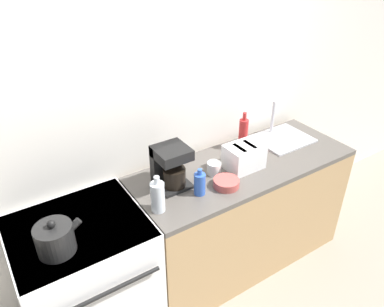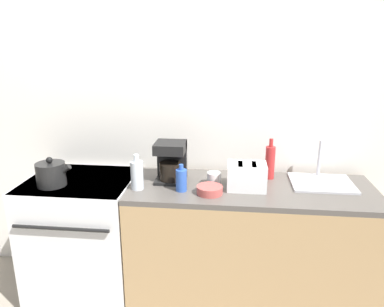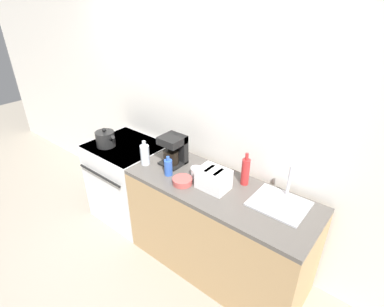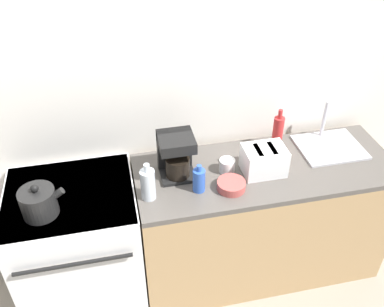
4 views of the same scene
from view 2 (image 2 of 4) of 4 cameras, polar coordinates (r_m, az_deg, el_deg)
name	(u,v)px [view 2 (image 2 of 4)]	position (r m, az deg, el deg)	size (l,w,h in m)	color
wall_back	(174,119)	(2.90, -2.76, 5.25)	(8.00, 0.05, 2.60)	silver
stove	(85,235)	(3.00, -16.03, -11.88)	(0.76, 0.70, 0.92)	silver
counter_block	(249,247)	(2.80, 8.67, -13.84)	(1.67, 0.65, 0.92)	tan
kettle	(51,174)	(2.74, -20.66, -2.94)	(0.25, 0.20, 0.20)	black
toaster	(247,176)	(2.53, 8.33, -3.45)	(0.26, 0.19, 0.17)	white
coffee_maker	(171,160)	(2.64, -3.24, -1.06)	(0.21, 0.21, 0.28)	black
sink_tray	(322,181)	(2.77, 19.13, -4.03)	(0.42, 0.36, 0.28)	#B7B7BC
bottle_blue	(181,180)	(2.48, -1.64, -4.02)	(0.07, 0.07, 0.18)	#2D56B7
bottle_clear	(137,175)	(2.52, -8.38, -3.21)	(0.08, 0.08, 0.24)	silver
bottle_red	(270,162)	(2.74, 11.80, -1.26)	(0.07, 0.07, 0.30)	#B72828
cup_white	(214,179)	(2.59, 3.39, -3.84)	(0.10, 0.10, 0.09)	white
bowl	(210,190)	(2.45, 2.71, -5.56)	(0.17, 0.17, 0.05)	#B24C47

